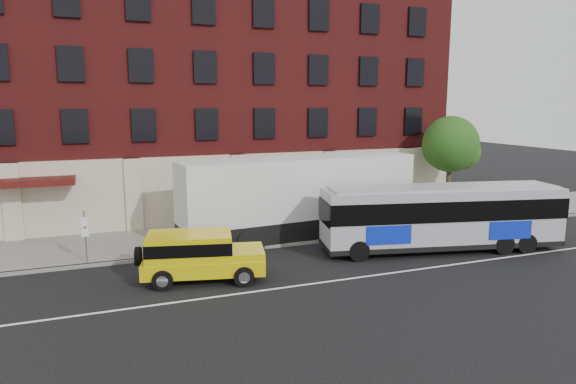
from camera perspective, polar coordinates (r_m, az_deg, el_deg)
name	(u,v)px	position (r m, az deg, el deg)	size (l,w,h in m)	color
ground	(319,288)	(20.45, 3.44, -10.61)	(120.00, 120.00, 0.00)	black
sidewalk	(252,232)	(28.49, -4.05, -4.52)	(60.00, 6.00, 0.15)	gray
kerb	(269,246)	(25.73, -2.10, -6.08)	(60.00, 0.25, 0.15)	gray
lane_line	(314,284)	(20.88, 2.86, -10.15)	(60.00, 0.12, 0.01)	white
building	(216,96)	(35.26, -8.03, 10.50)	(30.00, 12.10, 15.00)	maroon
sign_pole	(85,234)	(24.26, -21.66, -4.42)	(0.30, 0.20, 2.50)	slate
street_tree	(451,146)	(34.55, 17.71, 4.87)	(3.60, 3.60, 6.20)	#3E2F1F
city_bus	(442,215)	(26.01, 16.77, -2.48)	(11.97, 4.92, 3.21)	#A6A8B1
yellow_suv	(198,253)	(21.22, -10.03, -6.76)	(5.32, 3.09, 1.98)	yellow
shipping_container	(300,198)	(27.31, 1.36, -0.70)	(13.15, 3.82, 4.32)	black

